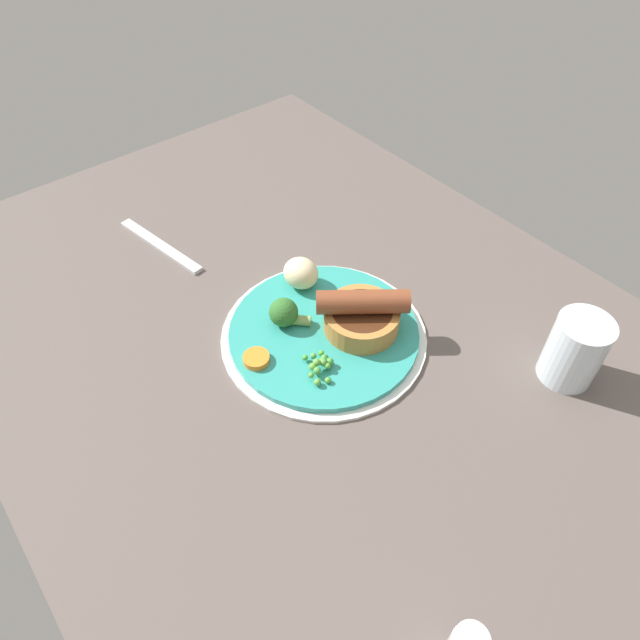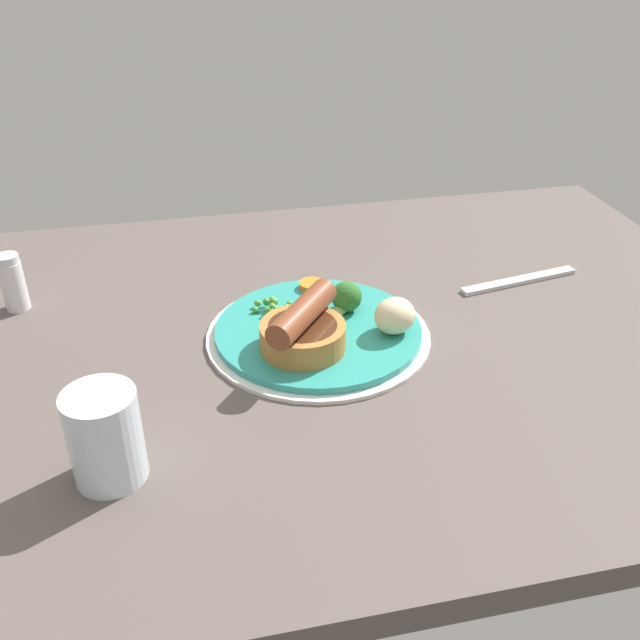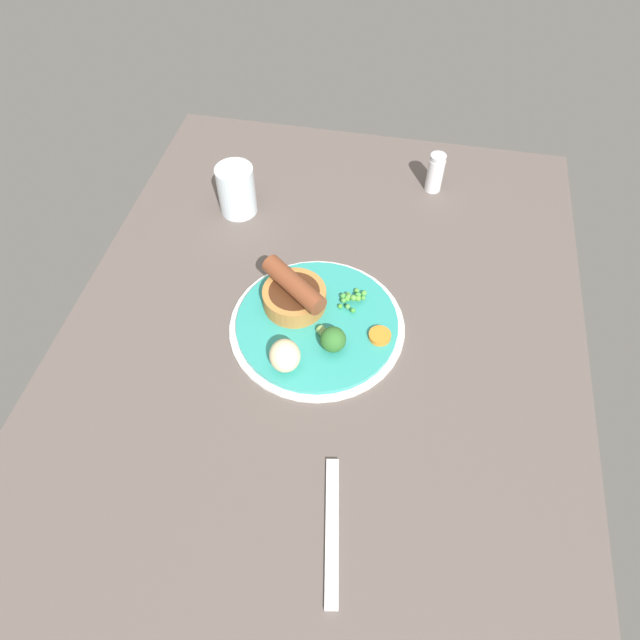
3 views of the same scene
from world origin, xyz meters
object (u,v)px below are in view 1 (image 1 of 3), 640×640
pea_pile (319,366)px  drinking_glass (575,350)px  broccoli_floret_near (285,313)px  potato_chunk_1 (301,273)px  sausage_pudding (362,314)px  fork (160,246)px  dinner_plate (324,334)px  carrot_slice_0 (256,359)px

pea_pile → drinking_glass: drinking_glass is taller
broccoli_floret_near → potato_chunk_1: (-4.40, 6.08, 0.37)cm
sausage_pudding → broccoli_floret_near: (-6.89, -7.22, -0.58)cm
pea_pile → potato_chunk_1: potato_chunk_1 is taller
potato_chunk_1 → fork: potato_chunk_1 is taller
pea_pile → drinking_glass: size_ratio=0.56×
pea_pile → potato_chunk_1: bearing=150.4°
sausage_pudding → pea_pile: 9.18cm
dinner_plate → fork: bearing=-165.5°
fork → drinking_glass: size_ratio=1.95×
carrot_slice_0 → drinking_glass: size_ratio=0.36×
potato_chunk_1 → sausage_pudding: bearing=5.8°
potato_chunk_1 → dinner_plate: bearing=-19.0°
sausage_pudding → carrot_slice_0: (-3.95, -13.93, -1.98)cm
dinner_plate → fork: size_ratio=1.51×
sausage_pudding → dinner_plate: bearing=-175.4°
dinner_plate → broccoli_floret_near: size_ratio=5.49×
fork → drinking_glass: bearing=16.9°
sausage_pudding → fork: size_ratio=0.62×
sausage_pudding → carrot_slice_0: bearing=-157.8°
dinner_plate → pea_pile: bearing=-44.1°
dinner_plate → broccoli_floret_near: 5.88cm
broccoli_floret_near → pea_pile: bearing=126.1°
potato_chunk_1 → drinking_glass: 36.28cm
dinner_plate → potato_chunk_1: bearing=161.0°
dinner_plate → sausage_pudding: (2.70, 4.09, 3.25)cm
drinking_glass → dinner_plate: bearing=-140.9°
fork → carrot_slice_0: bearing=-13.8°
dinner_plate → carrot_slice_0: size_ratio=8.14×
carrot_slice_0 → pea_pile: bearing=40.0°
sausage_pudding → broccoli_floret_near: 10.00cm
pea_pile → broccoli_floret_near: size_ratio=1.03×
dinner_plate → potato_chunk_1: (-8.59, 2.95, 3.05)cm
pea_pile → drinking_glass: 30.66cm
drinking_glass → pea_pile: bearing=-128.2°
broccoli_floret_near → carrot_slice_0: size_ratio=1.48×
broccoli_floret_near → fork: bearing=-33.8°
potato_chunk_1 → drinking_glass: drinking_glass is taller
pea_pile → broccoli_floret_near: broccoli_floret_near is taller
pea_pile → fork: pea_pile is taller
drinking_glass → carrot_slice_0: bearing=-130.6°
dinner_plate → carrot_slice_0: bearing=-97.2°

